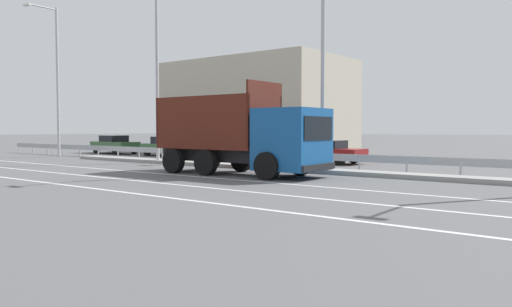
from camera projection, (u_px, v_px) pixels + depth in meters
name	position (u px, v px, depth m)	size (l,w,h in m)	color
ground_plane	(243.00, 172.00, 22.07)	(320.00, 320.00, 0.00)	#565659
lane_strip_0	(208.00, 178.00, 19.34)	(51.46, 0.16, 0.01)	silver
lane_strip_1	(160.00, 183.00, 17.39)	(51.46, 0.16, 0.01)	silver
lane_strip_2	(102.00, 189.00, 15.53)	(51.46, 0.16, 0.01)	silver
median_island	(264.00, 167.00, 23.32)	(28.30, 1.10, 0.18)	gray
median_guardrail	(280.00, 156.00, 24.28)	(51.46, 0.09, 0.78)	#9EA0A5
dump_truck	(259.00, 142.00, 20.07)	(7.71, 2.82, 3.77)	#144C8C
median_road_sign	(185.00, 140.00, 26.48)	(0.71, 0.16, 2.54)	white
street_lamp_0	(55.00, 75.00, 33.71)	(0.71, 2.29, 10.08)	#ADADB2
street_lamp_1	(155.00, 66.00, 27.31)	(0.70, 2.24, 9.64)	#ADADB2
street_lamp_2	(321.00, 38.00, 21.22)	(0.71, 2.63, 10.43)	#ADADB2
parked_car_0	(115.00, 144.00, 38.25)	(4.44, 2.05, 1.40)	#335B33
parked_car_1	(168.00, 146.00, 34.84)	(4.34, 2.06, 1.36)	#335B33
parked_car_2	(232.00, 148.00, 31.39)	(4.51, 1.93, 1.39)	#335B33
parked_car_3	(325.00, 151.00, 27.35)	(4.49, 2.09, 1.27)	maroon
background_building_0	(258.00, 107.00, 40.71)	(14.12, 8.97, 7.34)	#B7AD99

